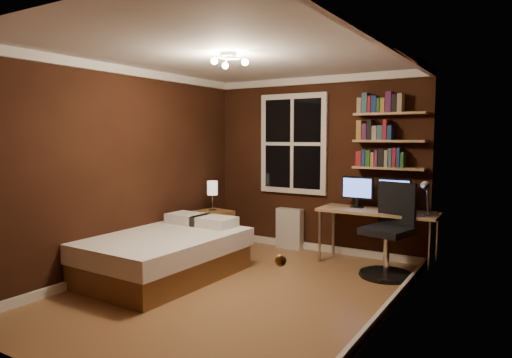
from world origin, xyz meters
The scene contains 24 objects.
floor centered at (0.00, 0.00, 0.00)m, with size 4.20×4.20×0.00m, color olive.
wall_back centered at (0.00, 2.10, 1.25)m, with size 3.20×0.04×2.50m, color black.
wall_left centered at (-1.60, 0.00, 1.25)m, with size 0.04×4.20×2.50m, color black.
wall_right centered at (1.60, 0.00, 1.25)m, with size 0.04×4.20×2.50m, color black.
ceiling centered at (0.00, 0.00, 2.50)m, with size 3.20×4.20×0.02m, color white.
window centered at (-0.35, 2.06, 1.55)m, with size 1.06×0.06×1.46m, color silver.
door centered at (1.59, -1.55, 1.02)m, with size 0.03×0.82×2.05m, color black, non-canonical shape.
door_knob centered at (1.55, -1.85, 1.00)m, with size 0.06×0.06×0.06m, color gold.
ceiling_fixture centered at (0.00, -0.10, 2.40)m, with size 0.44×0.44×0.18m, color beige, non-canonical shape.
bookshelf_lower centered at (1.08, 1.98, 1.25)m, with size 0.92×0.22×0.03m, color #AB8353.
books_row_lower centered at (1.08, 1.98, 1.38)m, with size 0.66×0.16×0.23m, color maroon, non-canonical shape.
bookshelf_middle centered at (1.08, 1.98, 1.60)m, with size 0.92×0.22×0.03m, color #AB8353.
books_row_middle centered at (1.08, 1.98, 1.73)m, with size 0.42×0.16×0.23m, color navy, non-canonical shape.
bookshelf_upper centered at (1.08, 1.98, 1.95)m, with size 0.92×0.22×0.03m, color #AB8353.
books_row_upper centered at (1.08, 1.98, 2.08)m, with size 0.54×0.16×0.23m, color #255625, non-canonical shape.
bed centered at (-1.00, -0.01, 0.27)m, with size 1.40×1.92×0.64m.
nightstand centered at (-1.25, 1.28, 0.29)m, with size 0.47×0.47×0.58m, color brown.
bedside_lamp centered at (-1.25, 1.28, 0.80)m, with size 0.15×0.15×0.43m, color beige, non-canonical shape.
radiator centered at (-0.36, 1.99, 0.30)m, with size 0.40×0.14×0.59m, color beige.
desk centered at (1.00, 1.80, 0.65)m, with size 1.51×0.57×0.72m.
monitor_left centered at (0.70, 1.87, 0.92)m, with size 0.43×0.12×0.41m, color black, non-canonical shape.
monitor_right centered at (1.19, 1.87, 0.92)m, with size 0.43×0.12×0.41m, color black, non-canonical shape.
desk_lamp centered at (1.61, 1.68, 0.94)m, with size 0.14×0.32×0.44m, color silver, non-canonical shape.
office_chair centered at (1.26, 1.40, 0.44)m, with size 0.61×0.61×1.11m.
Camera 1 is at (2.68, -3.96, 1.66)m, focal length 32.00 mm.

